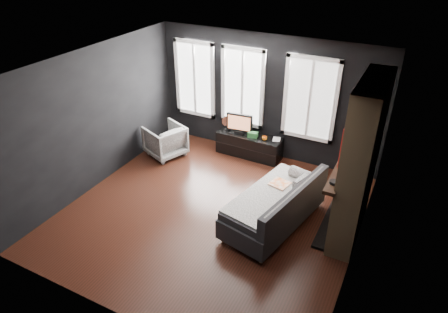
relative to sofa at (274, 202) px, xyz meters
The scene contains 18 objects.
floor 1.21m from the sofa, 167.84° to the right, with size 5.00×5.00×0.00m, color black.
ceiling 2.52m from the sofa, 167.84° to the right, with size 5.00×5.00×0.00m, color white.
wall_back 2.68m from the sofa, 115.92° to the left, with size 5.00×0.02×2.70m, color black.
wall_left 3.72m from the sofa, behind, with size 0.02×5.00×2.70m, color black.
wall_right 1.69m from the sofa, ahead, with size 0.02×5.00×2.70m, color black.
windows 3.33m from the sofa, 124.89° to the left, with size 4.00×0.16×1.76m, color white, non-canonical shape.
fireplace 1.55m from the sofa, 16.83° to the left, with size 0.70×1.62×2.70m, color #93724C, non-canonical shape.
sofa is the anchor object (origin of this frame).
stripe_pillow 0.53m from the sofa, 50.70° to the left, with size 0.08×0.35×0.35m, color gray.
armchair 3.27m from the sofa, 159.01° to the left, with size 0.76×0.71×0.78m, color silver.
media_console 2.43m from the sofa, 124.06° to the left, with size 1.47×0.46×0.51m, color black, non-canonical shape.
monitor 2.57m from the sofa, 128.88° to the left, with size 0.60×0.13×0.54m, color black, non-canonical shape.
desk_fan 2.80m from the sofa, 133.43° to the left, with size 0.24×0.24×0.35m, color #A7A7A7, non-canonical shape.
mug 2.17m from the sofa, 116.63° to the left, with size 0.11×0.09×0.11m, color orange.
book 2.21m from the sofa, 111.86° to the left, with size 0.16×0.02×0.22m, color tan.
storage_box 2.33m from the sofa, 122.68° to the left, with size 0.21×0.13×0.11m, color #2E7236.
mantel_vase 1.54m from the sofa, 40.56° to the left, with size 0.20×0.21×0.20m, color gold.
mantel_clock 1.26m from the sofa, 11.14° to the right, with size 0.13×0.13×0.04m, color black.
Camera 1 is at (2.83, -5.05, 4.52)m, focal length 32.00 mm.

